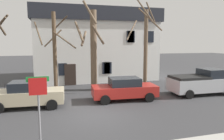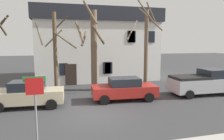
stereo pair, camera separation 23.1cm
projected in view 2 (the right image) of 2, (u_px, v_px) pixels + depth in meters
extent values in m
plane|color=#38383A|center=(92.00, 115.00, 12.08)|extent=(120.00, 120.00, 0.00)
cube|color=white|center=(96.00, 51.00, 24.83)|extent=(13.10, 7.80, 6.40)
cube|color=#23262D|center=(95.00, 17.00, 24.32)|extent=(13.60, 8.30, 1.41)
cube|color=#2D231E|center=(71.00, 75.00, 20.53)|extent=(1.10, 0.12, 2.10)
cube|color=black|center=(64.00, 69.00, 20.29)|extent=(0.80, 0.08, 1.20)
cube|color=black|center=(107.00, 68.00, 21.38)|extent=(0.80, 0.08, 1.20)
cube|color=black|center=(108.00, 68.00, 21.42)|extent=(0.80, 0.08, 1.20)
cube|color=black|center=(131.00, 37.00, 21.61)|extent=(0.80, 0.08, 1.20)
cube|color=black|center=(132.00, 37.00, 21.63)|extent=(0.80, 0.08, 1.20)
cube|color=black|center=(151.00, 37.00, 22.17)|extent=(0.80, 0.08, 1.20)
cylinder|color=brown|center=(55.00, 52.00, 17.62)|extent=(0.33, 0.33, 6.71)
cylinder|color=brown|center=(39.00, 33.00, 16.78)|extent=(0.78, 2.56, 1.98)
cylinder|color=brown|center=(54.00, 38.00, 18.13)|extent=(1.56, 0.33, 1.54)
cylinder|color=brown|center=(66.00, 40.00, 16.82)|extent=(1.93, 1.81, 1.39)
cylinder|color=brown|center=(62.00, 22.00, 17.90)|extent=(1.10, 1.33, 1.03)
cylinder|color=brown|center=(94.00, 51.00, 18.20)|extent=(0.55, 0.55, 6.95)
cylinder|color=brown|center=(90.00, 12.00, 17.24)|extent=(1.17, 1.00, 2.01)
cylinder|color=brown|center=(84.00, 38.00, 18.14)|extent=(0.80, 1.79, 1.38)
cylinder|color=brown|center=(79.00, 31.00, 17.52)|extent=(0.51, 2.65, 1.88)
cylinder|color=brown|center=(98.00, 35.00, 17.58)|extent=(1.30, 0.84, 1.62)
cylinder|color=brown|center=(146.00, 51.00, 18.11)|extent=(0.34, 0.34, 6.99)
cylinder|color=brown|center=(132.00, 30.00, 18.39)|extent=(1.75, 2.12, 1.91)
cylinder|color=brown|center=(151.00, 12.00, 17.27)|extent=(1.10, 0.48, 1.62)
cylinder|color=brown|center=(143.00, 7.00, 16.89)|extent=(1.39, 1.42, 2.50)
cylinder|color=brown|center=(151.00, 19.00, 16.78)|extent=(2.10, 0.32, 1.83)
cube|color=#C6B793|center=(28.00, 96.00, 13.57)|extent=(4.64, 2.05, 0.82)
cube|color=#1E232B|center=(27.00, 86.00, 13.48)|extent=(2.18, 1.68, 0.58)
cylinder|color=black|center=(54.00, 97.00, 14.77)|extent=(0.69, 0.26, 0.68)
cylinder|color=black|center=(51.00, 104.00, 13.05)|extent=(0.69, 0.26, 0.68)
cylinder|color=black|center=(7.00, 100.00, 14.19)|extent=(0.69, 0.26, 0.68)
cube|color=#AD231E|center=(124.00, 91.00, 15.22)|extent=(4.78, 2.07, 0.76)
cube|color=#1E232B|center=(124.00, 82.00, 15.13)|extent=(2.25, 1.70, 0.58)
cylinder|color=black|center=(141.00, 92.00, 16.44)|extent=(0.69, 0.26, 0.68)
cylinder|color=black|center=(149.00, 98.00, 14.70)|extent=(0.69, 0.26, 0.68)
cylinder|color=black|center=(101.00, 94.00, 15.83)|extent=(0.69, 0.26, 0.68)
cylinder|color=black|center=(105.00, 100.00, 14.09)|extent=(0.69, 0.26, 0.68)
cube|color=#B7BABF|center=(202.00, 84.00, 16.86)|extent=(5.26, 2.15, 1.03)
cube|color=#1E232B|center=(212.00, 73.00, 16.97)|extent=(1.70, 1.85, 0.70)
cube|color=black|center=(190.00, 77.00, 16.51)|extent=(2.75, 2.03, 0.20)
cylinder|color=black|center=(211.00, 87.00, 18.35)|extent=(0.68, 0.23, 0.68)
cylinder|color=black|center=(175.00, 89.00, 17.51)|extent=(0.68, 0.23, 0.68)
cylinder|color=black|center=(190.00, 95.00, 15.51)|extent=(0.68, 0.23, 0.68)
cylinder|color=slate|center=(36.00, 119.00, 7.40)|extent=(0.07, 0.07, 2.99)
cube|color=red|center=(35.00, 86.00, 7.23)|extent=(0.60, 0.03, 0.60)
cube|color=#1E8C38|center=(34.00, 79.00, 7.23)|extent=(0.76, 0.02, 0.18)
torus|color=black|center=(16.00, 91.00, 16.58)|extent=(0.69, 0.27, 0.71)
torus|color=black|center=(1.00, 93.00, 16.02)|extent=(0.69, 0.27, 0.71)
cylinder|color=black|center=(9.00, 89.00, 16.27)|extent=(0.96, 0.36, 0.19)
cylinder|color=black|center=(5.00, 87.00, 16.13)|extent=(0.10, 0.06, 0.45)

